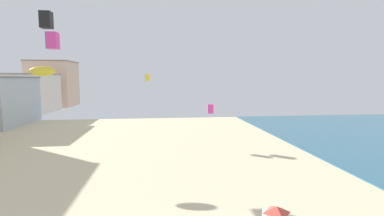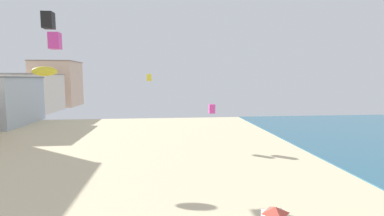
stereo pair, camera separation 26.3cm
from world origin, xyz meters
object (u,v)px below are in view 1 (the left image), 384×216
Objects in this scene: kite_black_box at (46,20)px; kite_magenta_box at (210,109)px; kite_yellow_parafoil at (42,71)px; kite_yellow_box at (147,78)px; kite_magenta_box_2 at (53,41)px.

kite_black_box is 1.23× the size of kite_magenta_box.
kite_yellow_parafoil is 2.13× the size of kite_magenta_box.
kite_yellow_parafoil is 2.45× the size of kite_yellow_box.
kite_black_box reaches higher than kite_yellow_parafoil.
kite_yellow_box is 14.20m from kite_magenta_box_2.
kite_magenta_box_2 is (-17.95, -4.22, 8.02)m from kite_magenta_box.
kite_magenta_box_2 is at bearing 104.70° from kite_black_box.
kite_magenta_box is at bearing 17.17° from kite_yellow_parafoil.
kite_yellow_parafoil is at bearing -162.83° from kite_magenta_box.
kite_magenta_box_2 reaches higher than kite_yellow_box.
kite_yellow_box is at bearing 61.40° from kite_black_box.
kite_yellow_parafoil is (-2.01, 3.70, -4.44)m from kite_black_box.
kite_black_box is at bearing -61.48° from kite_yellow_parafoil.
kite_yellow_parafoil reaches higher than kite_yellow_box.
kite_yellow_box is at bearing 47.94° from kite_yellow_parafoil.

